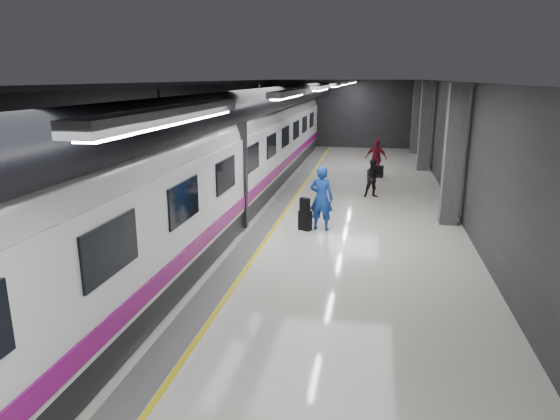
{
  "coord_description": "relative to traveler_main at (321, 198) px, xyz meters",
  "views": [
    {
      "loc": [
        2.08,
        -14.55,
        4.66
      ],
      "look_at": [
        -0.29,
        -2.09,
        1.28
      ],
      "focal_mm": 32.0,
      "sensor_mm": 36.0,
      "label": 1
    }
  ],
  "objects": [
    {
      "name": "ground",
      "position": [
        -0.53,
        -0.48,
        -1.02
      ],
      "size": [
        40.0,
        40.0,
        0.0
      ],
      "primitive_type": "plane",
      "color": "silver",
      "rests_on": "ground"
    },
    {
      "name": "traveler_far_a",
      "position": [
        1.57,
        4.8,
        -0.26
      ],
      "size": [
        0.85,
        0.73,
        1.53
      ],
      "primitive_type": "imported",
      "rotation": [
        0.0,
        0.0,
        0.22
      ],
      "color": "black",
      "rests_on": "ground"
    },
    {
      "name": "suitcase_main",
      "position": [
        -0.48,
        -0.12,
        -0.71
      ],
      "size": [
        0.45,
        0.38,
        0.62
      ],
      "primitive_type": "cube",
      "rotation": [
        0.0,
        0.0,
        -0.43
      ],
      "color": "black",
      "rests_on": "ground"
    },
    {
      "name": "traveler_far_b",
      "position": [
        1.64,
        9.1,
        -0.11
      ],
      "size": [
        1.16,
        0.8,
        1.83
      ],
      "primitive_type": "imported",
      "rotation": [
        0.0,
        0.0,
        -0.37
      ],
      "color": "maroon",
      "rests_on": "ground"
    },
    {
      "name": "platform_hall",
      "position": [
        -0.81,
        0.47,
        2.52
      ],
      "size": [
        10.02,
        40.02,
        4.51
      ],
      "color": "black",
      "rests_on": "ground"
    },
    {
      "name": "shoulder_bag",
      "position": [
        -0.5,
        -0.14,
        -0.19
      ],
      "size": [
        0.35,
        0.32,
        0.42
      ],
      "primitive_type": "cube",
      "rotation": [
        0.0,
        0.0,
        -0.62
      ],
      "color": "black",
      "rests_on": "suitcase_main"
    },
    {
      "name": "traveler_main",
      "position": [
        0.0,
        0.0,
        0.0
      ],
      "size": [
        0.81,
        0.59,
        2.04
      ],
      "primitive_type": "imported",
      "rotation": [
        0.0,
        0.0,
        3.0
      ],
      "color": "blue",
      "rests_on": "ground"
    },
    {
      "name": "suitcase_far",
      "position": [
        1.81,
        9.12,
        -0.74
      ],
      "size": [
        0.44,
        0.37,
        0.56
      ],
      "primitive_type": "cube",
      "rotation": [
        0.0,
        0.0,
        -0.38
      ],
      "color": "black",
      "rests_on": "ground"
    },
    {
      "name": "train",
      "position": [
        -3.77,
        -0.49,
        1.05
      ],
      "size": [
        3.05,
        38.0,
        4.05
      ],
      "color": "black",
      "rests_on": "ground"
    }
  ]
}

